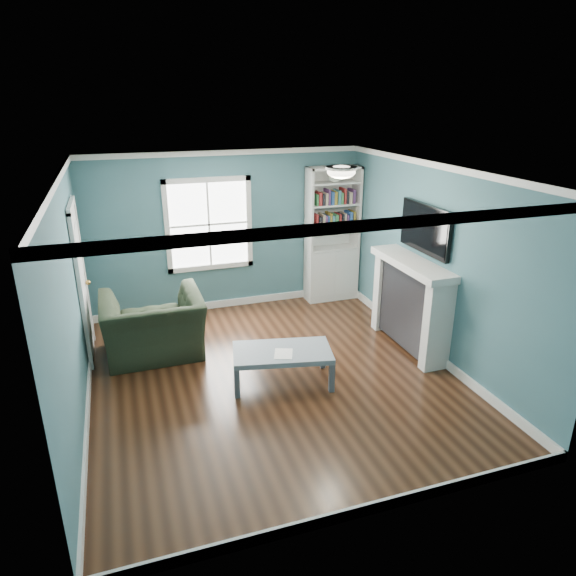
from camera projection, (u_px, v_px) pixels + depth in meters
name	position (u px, v px, depth m)	size (l,w,h in m)	color
floor	(273.00, 376.00, 6.60)	(5.00, 5.00, 0.00)	black
room_walls	(272.00, 259.00, 6.04)	(5.00, 5.00, 5.00)	#39646F
trim	(272.00, 286.00, 6.17)	(4.50, 5.00, 2.60)	white
window	(209.00, 225.00, 8.21)	(1.40, 0.06, 1.50)	white
bookshelf	(332.00, 248.00, 8.84)	(0.90, 0.35, 2.31)	silver
fireplace	(411.00, 305.00, 7.18)	(0.44, 1.58, 1.30)	black
tv	(425.00, 229.00, 6.83)	(0.06, 1.10, 0.65)	black
door	(82.00, 282.00, 6.80)	(0.12, 0.98, 2.17)	silver
ceiling_fixture	(341.00, 171.00, 6.06)	(0.38, 0.38, 0.15)	white
light_switch	(133.00, 246.00, 7.93)	(0.08, 0.01, 0.12)	white
recliner	(152.00, 316.00, 6.95)	(1.33, 0.86, 1.16)	black
coffee_table	(282.00, 354.00, 6.35)	(1.32, 0.89, 0.44)	#4B505A
paper_sheet	(283.00, 354.00, 6.24)	(0.22, 0.28, 0.00)	white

